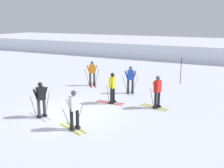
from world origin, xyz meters
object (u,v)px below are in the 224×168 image
skier_blue (130,79)px  skier_yellow (112,87)px  skier_red (157,91)px  skier_white (74,109)px  trail_marker_pole (181,71)px  skier_orange (92,73)px  skier_black (41,99)px

skier_blue → skier_yellow: 2.34m
skier_blue → skier_red: bearing=-40.3°
skier_white → skier_yellow: 3.99m
skier_white → trail_marker_pole: bearing=79.1°
skier_blue → skier_red: size_ratio=1.00×
skier_red → skier_orange: bearing=154.1°
skier_yellow → skier_black: bearing=-119.7°
skier_black → skier_blue: same height
trail_marker_pole → skier_yellow: bearing=-109.5°
skier_black → skier_yellow: bearing=60.3°
skier_orange → skier_red: (5.53, -2.69, -0.00)m
skier_white → skier_yellow: bearing=93.6°
skier_blue → skier_red: 3.11m
skier_blue → trail_marker_pole: bearing=61.4°
skier_orange → skier_blue: same height
skier_orange → skier_blue: size_ratio=1.00×
skier_black → trail_marker_pole: bearing=66.7°
skier_orange → skier_white: same height
skier_red → trail_marker_pole: size_ratio=0.91×
skier_black → skier_blue: bearing=70.6°
skier_orange → trail_marker_pole: 6.28m
skier_blue → trail_marker_pole: size_ratio=0.91×
skier_blue → skier_red: (2.37, -2.01, 0.00)m
skier_white → skier_blue: bearing=91.7°
skier_white → skier_yellow: size_ratio=1.00×
skier_white → skier_red: same height
skier_black → skier_red: 5.81m
skier_orange → skier_red: size_ratio=1.00×
skier_orange → skier_blue: 3.24m
skier_yellow → skier_blue: bearing=88.3°
skier_black → trail_marker_pole: (4.21, 9.78, 0.03)m
skier_red → skier_yellow: (-2.43, -0.32, 0.00)m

